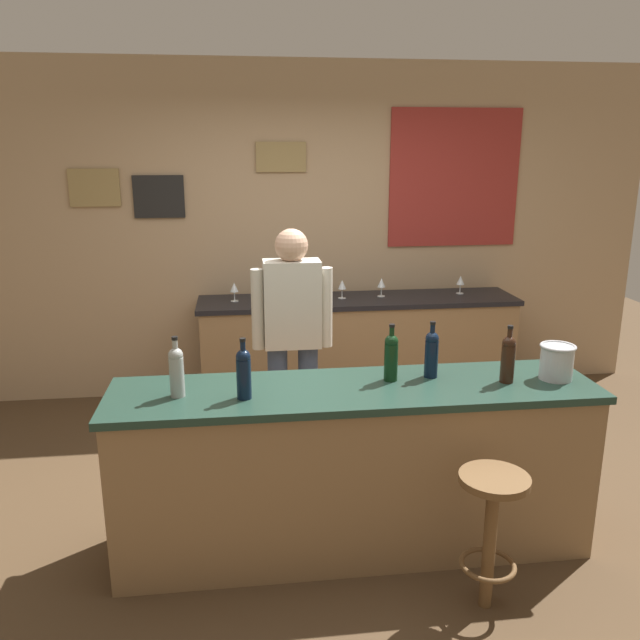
{
  "coord_description": "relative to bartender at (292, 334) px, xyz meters",
  "views": [
    {
      "loc": [
        -0.57,
        -3.43,
        2.1
      ],
      "look_at": [
        -0.07,
        0.45,
        1.05
      ],
      "focal_mm": 35.95,
      "sensor_mm": 36.0,
      "label": 1
    }
  ],
  "objects": [
    {
      "name": "ice_bucket",
      "position": [
        1.32,
        -0.95,
        0.08
      ],
      "size": [
        0.19,
        0.19,
        0.19
      ],
      "color": "#B7BABF",
      "rests_on": "bar_counter"
    },
    {
      "name": "bar_counter",
      "position": [
        0.24,
        -0.94,
        -0.47
      ],
      "size": [
        2.51,
        0.6,
        0.92
      ],
      "color": "olive",
      "rests_on": "ground_plane"
    },
    {
      "name": "wine_glass_c",
      "position": [
        0.84,
        1.16,
        0.07
      ],
      "size": [
        0.07,
        0.07,
        0.16
      ],
      "color": "silver",
      "rests_on": "side_counter"
    },
    {
      "name": "bartender",
      "position": [
        0.0,
        0.0,
        0.0
      ],
      "size": [
        0.52,
        0.21,
        1.62
      ],
      "color": "#384766",
      "rests_on": "ground_plane"
    },
    {
      "name": "wine_glass_d",
      "position": [
        1.53,
        1.18,
        0.07
      ],
      "size": [
        0.07,
        0.07,
        0.16
      ],
      "color": "silver",
      "rests_on": "side_counter"
    },
    {
      "name": "wine_bottle_a",
      "position": [
        -0.65,
        -0.95,
        0.12
      ],
      "size": [
        0.07,
        0.07,
        0.31
      ],
      "color": "#999E99",
      "rests_on": "bar_counter"
    },
    {
      "name": "back_wall",
      "position": [
        0.26,
        1.49,
        0.48
      ],
      "size": [
        6.0,
        0.09,
        2.8
      ],
      "color": "tan",
      "rests_on": "ground_plane"
    },
    {
      "name": "wine_bottle_b",
      "position": [
        -0.32,
        -1.02,
        0.12
      ],
      "size": [
        0.07,
        0.07,
        0.31
      ],
      "color": "black",
      "rests_on": "bar_counter"
    },
    {
      "name": "bar_stool",
      "position": [
        0.78,
        -1.49,
        -0.48
      ],
      "size": [
        0.32,
        0.32,
        0.68
      ],
      "color": "brown",
      "rests_on": "ground_plane"
    },
    {
      "name": "coffee_mug",
      "position": [
        0.08,
        1.04,
        0.01
      ],
      "size": [
        0.12,
        0.08,
        0.09
      ],
      "color": "#336699",
      "rests_on": "side_counter"
    },
    {
      "name": "ground_plane",
      "position": [
        0.24,
        -0.54,
        -0.94
      ],
      "size": [
        10.0,
        10.0,
        0.0
      ],
      "primitive_type": "plane",
      "color": "#4C3823"
    },
    {
      "name": "wine_bottle_d",
      "position": [
        0.67,
        -0.84,
        0.12
      ],
      "size": [
        0.07,
        0.07,
        0.31
      ],
      "color": "black",
      "rests_on": "bar_counter"
    },
    {
      "name": "wine_bottle_e",
      "position": [
        1.04,
        -0.96,
        0.12
      ],
      "size": [
        0.07,
        0.07,
        0.31
      ],
      "color": "black",
      "rests_on": "bar_counter"
    },
    {
      "name": "wine_glass_a",
      "position": [
        -0.37,
        1.13,
        0.07
      ],
      "size": [
        0.07,
        0.07,
        0.16
      ],
      "color": "silver",
      "rests_on": "side_counter"
    },
    {
      "name": "wine_bottle_c",
      "position": [
        0.44,
        -0.86,
        0.12
      ],
      "size": [
        0.07,
        0.07,
        0.31
      ],
      "color": "black",
      "rests_on": "bar_counter"
    },
    {
      "name": "wine_glass_b",
      "position": [
        0.51,
        1.13,
        0.07
      ],
      "size": [
        0.07,
        0.07,
        0.16
      ],
      "color": "silver",
      "rests_on": "side_counter"
    },
    {
      "name": "side_counter",
      "position": [
        0.64,
        1.11,
        -0.48
      ],
      "size": [
        2.63,
        0.56,
        0.9
      ],
      "color": "olive",
      "rests_on": "ground_plane"
    }
  ]
}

